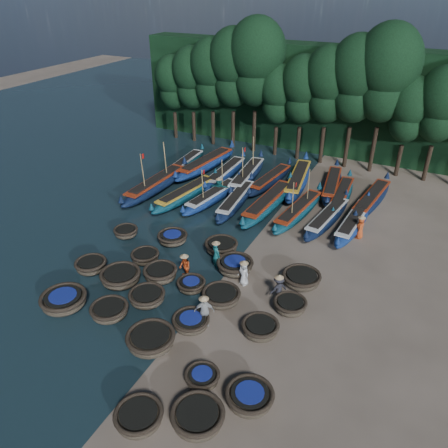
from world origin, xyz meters
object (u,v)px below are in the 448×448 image
at_px(coracle_7, 151,339).
at_px(long_boat_11, 226,173).
at_px(coracle_13, 191,321).
at_px(long_boat_5, 268,203).
at_px(fisherman_4, 204,310).
at_px(fisherman_2, 185,266).
at_px(coracle_4, 198,417).
at_px(fisherman_1, 216,254).
at_px(coracle_5, 64,300).
at_px(long_boat_9, 185,164).
at_px(long_boat_7, 327,218).
at_px(fisherman_0, 244,272).
at_px(coracle_6, 109,311).
at_px(coracle_23, 235,265).
at_px(long_boat_16, 341,195).
at_px(coracle_14, 260,328).
at_px(coracle_20, 126,232).
at_px(long_boat_17, 372,199).
at_px(coracle_16, 160,273).
at_px(coracle_9, 250,397).
at_px(fisherman_3, 278,288).
at_px(coracle_12, 147,297).
at_px(long_boat_10, 206,164).
at_px(coracle_10, 91,265).
at_px(coracle_17, 191,285).
at_px(long_boat_15, 332,185).
at_px(fisherman_6, 360,227).
at_px(coracle_19, 290,305).
at_px(long_boat_2, 186,194).
at_px(long_boat_13, 271,180).
at_px(coracle_24, 302,278).
at_px(long_boat_1, 156,184).
at_px(coracle_11, 121,277).
at_px(fisherman_5, 219,188).
at_px(long_boat_4, 236,200).
at_px(coracle_3, 139,417).
at_px(long_boat_12, 247,175).
at_px(coracle_22, 221,246).
at_px(coracle_18, 221,296).
at_px(coracle_21, 173,238).
at_px(long_boat_6, 299,211).

relative_size(coracle_7, long_boat_11, 0.33).
xyz_separation_m(coracle_13, long_boat_5, (-1.19, 13.63, 0.23)).
distance_m(long_boat_5, fisherman_4, 13.27).
distance_m(coracle_13, fisherman_2, 4.23).
height_order(coracle_4, fisherman_1, fisherman_1).
bearing_deg(coracle_5, long_boat_9, 102.02).
bearing_deg(long_boat_7, fisherman_0, -97.83).
bearing_deg(coracle_6, coracle_23, 57.51).
xyz_separation_m(long_boat_5, long_boat_16, (4.61, 3.93, -0.09)).
relative_size(coracle_5, coracle_14, 1.30).
relative_size(coracle_20, long_boat_11, 0.25).
bearing_deg(coracle_6, long_boat_17, 62.69).
height_order(coracle_14, coracle_16, coracle_16).
bearing_deg(coracle_13, coracle_9, -32.44).
bearing_deg(coracle_13, fisherman_3, 51.43).
relative_size(coracle_7, long_boat_9, 0.35).
height_order(coracle_12, long_boat_10, long_boat_10).
bearing_deg(long_boat_17, coracle_10, -122.42).
relative_size(long_boat_7, long_boat_9, 1.00).
relative_size(coracle_14, coracle_23, 1.03).
height_order(coracle_14, coracle_17, coracle_14).
relative_size(long_boat_15, fisherman_2, 4.45).
bearing_deg(coracle_23, fisherman_6, 51.34).
bearing_deg(coracle_23, long_boat_9, 131.61).
xyz_separation_m(coracle_19, fisherman_6, (1.75, 9.20, 0.47)).
relative_size(coracle_23, long_boat_17, 0.27).
bearing_deg(coracle_17, long_boat_2, 122.32).
distance_m(long_boat_2, fisherman_0, 11.56).
xyz_separation_m(coracle_10, long_boat_13, (5.15, 16.41, 0.08)).
xyz_separation_m(coracle_19, long_boat_17, (1.59, 14.43, 0.16)).
xyz_separation_m(coracle_24, long_boat_1, (-14.55, 6.64, 0.19)).
xyz_separation_m(coracle_11, fisherman_1, (4.21, 3.87, 0.53)).
relative_size(coracle_12, long_boat_16, 0.30).
bearing_deg(coracle_9, fisherman_4, 140.04).
height_order(long_boat_1, fisherman_5, long_boat_1).
distance_m(long_boat_4, long_boat_17, 10.48).
xyz_separation_m(coracle_3, long_boat_10, (-10.07, 23.99, 0.20)).
bearing_deg(fisherman_6, long_boat_4, -99.51).
xyz_separation_m(coracle_13, coracle_14, (3.34, 1.09, 0.05)).
height_order(coracle_4, long_boat_12, long_boat_12).
relative_size(coracle_13, fisherman_6, 1.15).
bearing_deg(coracle_22, coracle_3, -77.88).
xyz_separation_m(coracle_9, fisherman_4, (-3.98, 3.33, 0.52)).
height_order(long_boat_16, fisherman_5, fisherman_5).
bearing_deg(coracle_18, coracle_21, 145.08).
relative_size(coracle_5, coracle_13, 1.43).
bearing_deg(coracle_5, coracle_17, 38.96).
height_order(coracle_16, long_boat_7, long_boat_7).
bearing_deg(long_boat_6, coracle_14, -73.62).
bearing_deg(long_boat_13, fisherman_1, -77.16).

